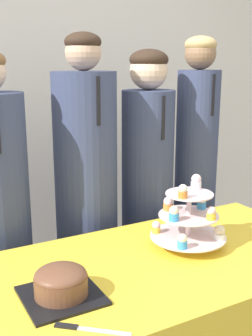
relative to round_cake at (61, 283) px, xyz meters
The scene contains 7 objects.
wall_back 1.72m from the round_cake, 73.89° to the left, with size 9.00×0.06×2.70m.
round_cake is the anchor object (origin of this frame).
cake_knife 0.19m from the round_cake, 94.31° to the right, with size 0.19×0.16×0.01m.
cupcake_stand 0.62m from the round_cake, 11.25° to the left, with size 0.32×0.32×0.30m.
student_1 0.81m from the round_cake, 60.41° to the left, with size 0.32×0.32×1.66m.
student_2 1.04m from the round_cake, 42.65° to the left, with size 0.28×0.29×1.59m.
student_3 1.30m from the round_cake, 32.73° to the left, with size 0.24×0.25×1.66m.
Camera 1 is at (-0.87, -0.88, 1.51)m, focal length 45.00 mm.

